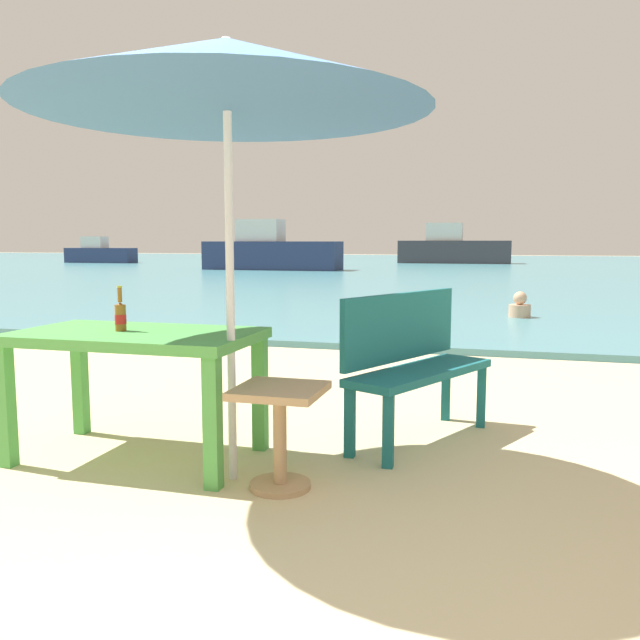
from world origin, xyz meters
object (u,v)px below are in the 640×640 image
(picnic_table_green, at_px, (136,350))
(boat_fishing_trawler, at_px, (453,249))
(boat_cargo_ship, at_px, (271,252))
(bench_teal_center, at_px, (412,357))
(beer_bottle_amber, at_px, (120,315))
(patio_umbrella, at_px, (227,75))
(swimmer_person, at_px, (520,307))
(boat_sailboat, at_px, (100,253))
(side_table_wood, at_px, (280,422))

(picnic_table_green, relative_size, boat_fishing_trawler, 0.23)
(boat_cargo_ship, bearing_deg, bench_teal_center, -67.79)
(bench_teal_center, xyz_separation_m, boat_cargo_ship, (-9.04, 22.14, 0.30))
(beer_bottle_amber, xyz_separation_m, patio_umbrella, (0.77, -0.16, 1.26))
(picnic_table_green, height_order, boat_cargo_ship, boat_cargo_ship)
(swimmer_person, bearing_deg, picnic_table_green, -107.10)
(boat_cargo_ship, bearing_deg, boat_fishing_trawler, 56.98)
(boat_cargo_ship, bearing_deg, picnic_table_green, -71.84)
(boat_fishing_trawler, distance_m, boat_sailboat, 19.61)
(bench_teal_center, bearing_deg, beer_bottle_amber, -152.73)
(picnic_table_green, distance_m, side_table_wood, 1.04)
(boat_sailboat, bearing_deg, boat_fishing_trawler, 13.45)
(picnic_table_green, relative_size, swimmer_person, 3.41)
(boat_fishing_trawler, bearing_deg, picnic_table_green, -88.72)
(beer_bottle_amber, bearing_deg, swimmer_person, 72.31)
(side_table_wood, distance_m, boat_cargo_ship, 24.70)
(beer_bottle_amber, distance_m, boat_sailboat, 34.94)
(patio_umbrella, bearing_deg, side_table_wood, -12.08)
(beer_bottle_amber, height_order, patio_umbrella, patio_umbrella)
(patio_umbrella, relative_size, bench_teal_center, 1.86)
(patio_umbrella, bearing_deg, boat_fishing_trawler, 92.43)
(beer_bottle_amber, xyz_separation_m, boat_cargo_ship, (-7.44, 22.96, -0.01))
(side_table_wood, distance_m, boat_sailboat, 35.73)
(beer_bottle_amber, xyz_separation_m, swimmer_person, (2.39, 7.50, -0.61))
(boat_cargo_ship, relative_size, boat_sailboat, 1.45)
(swimmer_person, distance_m, boat_sailboat, 30.73)
(bench_teal_center, bearing_deg, swimmer_person, 83.20)
(patio_umbrella, xyz_separation_m, side_table_wood, (0.29, -0.06, -1.76))
(swimmer_person, distance_m, boat_fishing_trawler, 26.08)
(boat_cargo_ship, height_order, boat_fishing_trawler, boat_fishing_trawler)
(patio_umbrella, bearing_deg, picnic_table_green, 165.67)
(boat_sailboat, bearing_deg, side_table_wood, -54.42)
(picnic_table_green, xyz_separation_m, boat_fishing_trawler, (-0.75, 33.38, 0.21))
(picnic_table_green, xyz_separation_m, side_table_wood, (0.97, -0.24, -0.30))
(picnic_table_green, distance_m, bench_teal_center, 1.72)
(patio_umbrella, bearing_deg, bench_teal_center, 49.85)
(bench_teal_center, bearing_deg, boat_sailboat, 127.28)
(swimmer_person, relative_size, boat_fishing_trawler, 0.07)
(patio_umbrella, relative_size, boat_cargo_ship, 0.40)
(swimmer_person, xyz_separation_m, boat_cargo_ship, (-9.83, 15.46, 0.60))
(boat_fishing_trawler, bearing_deg, boat_sailboat, -166.55)
(side_table_wood, relative_size, swimmer_person, 1.32)
(beer_bottle_amber, bearing_deg, boat_sailboat, 124.38)
(side_table_wood, bearing_deg, bench_teal_center, 62.80)
(patio_umbrella, distance_m, side_table_wood, 1.79)
(swimmer_person, bearing_deg, patio_umbrella, -101.99)
(patio_umbrella, distance_m, boat_cargo_ship, 24.57)
(beer_bottle_amber, height_order, boat_fishing_trawler, boat_fishing_trawler)
(boat_cargo_ship, bearing_deg, beer_bottle_amber, -72.05)
(side_table_wood, relative_size, bench_teal_center, 0.44)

